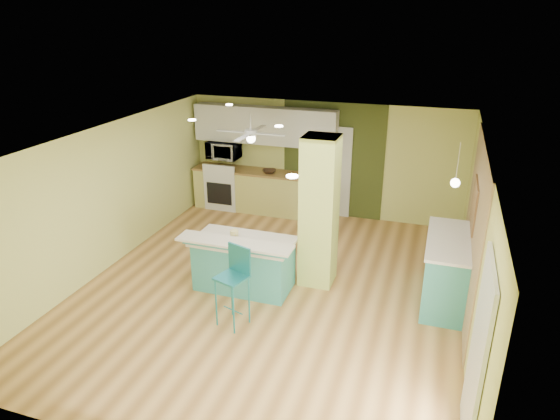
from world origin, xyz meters
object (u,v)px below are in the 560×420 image
(side_counter, at_px, (447,270))
(fruit_bowl, at_px, (269,171))
(peninsula, at_px, (244,263))
(bar_stool, at_px, (235,273))
(canister, at_px, (234,235))

(side_counter, xyz_separation_m, fruit_bowl, (-3.84, 2.60, 0.44))
(peninsula, height_order, side_counter, side_counter)
(peninsula, distance_m, bar_stool, 1.04)
(canister, bearing_deg, fruit_bowl, 99.93)
(bar_stool, relative_size, canister, 6.57)
(peninsula, relative_size, canister, 10.07)
(side_counter, bearing_deg, fruit_bowl, 145.91)
(side_counter, xyz_separation_m, canister, (-3.26, -0.68, 0.41))
(peninsula, relative_size, fruit_bowl, 6.03)
(side_counter, distance_m, fruit_bowl, 4.65)
(peninsula, relative_size, bar_stool, 1.53)
(peninsula, bearing_deg, bar_stool, -74.18)
(peninsula, xyz_separation_m, canister, (-0.13, -0.05, 0.49))
(side_counter, bearing_deg, canister, -168.25)
(bar_stool, distance_m, canister, 0.99)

